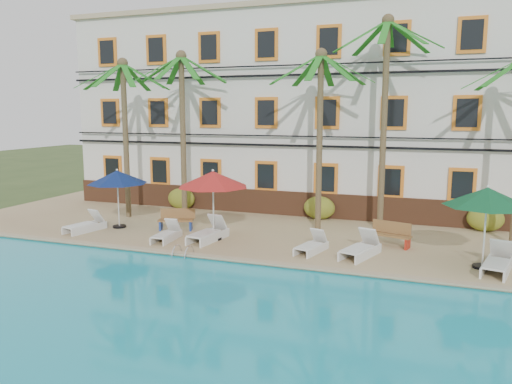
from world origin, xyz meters
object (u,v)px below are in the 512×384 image
at_px(umbrella_blue, 117,177).
at_px(umbrella_red, 213,180).
at_px(lounger_b, 167,234).
at_px(bench_right, 392,234).
at_px(pool_ladder, 183,255).
at_px(bench_left, 176,219).
at_px(palm_c, 320,115).
at_px(lounger_e, 361,248).
at_px(palm_d, 385,96).
at_px(lounger_d, 312,245).
at_px(lounger_a, 86,225).
at_px(lounger_c, 209,233).
at_px(palm_b, 182,112).
at_px(lounger_f, 497,262).
at_px(umbrella_green, 487,197).
at_px(palm_a, 125,115).

bearing_deg(umbrella_blue, umbrella_red, -5.88).
relative_size(umbrella_blue, lounger_b, 1.51).
bearing_deg(bench_right, pool_ladder, -150.82).
relative_size(umbrella_red, bench_left, 1.80).
bearing_deg(palm_c, lounger_b, -144.14).
bearing_deg(umbrella_red, bench_right, 11.73).
bearing_deg(bench_right, lounger_e, -116.25).
xyz_separation_m(palm_d, lounger_d, (-1.95, -4.29, -5.42)).
bearing_deg(lounger_d, lounger_e, 1.42).
bearing_deg(lounger_a, palm_d, 20.60).
distance_m(lounger_c, lounger_e, 6.00).
distance_m(palm_b, lounger_d, 9.45).
relative_size(lounger_b, lounger_c, 0.80).
distance_m(palm_c, lounger_e, 6.22).
relative_size(palm_d, bench_left, 5.69).
height_order(umbrella_blue, lounger_e, umbrella_blue).
height_order(palm_b, lounger_b, palm_b).
bearing_deg(palm_c, pool_ladder, -123.64).
distance_m(palm_d, bench_left, 10.21).
height_order(lounger_a, lounger_b, lounger_a).
bearing_deg(lounger_e, palm_d, 87.31).
height_order(palm_d, lounger_a, palm_d).
bearing_deg(umbrella_blue, lounger_f, -4.38).
xyz_separation_m(palm_d, umbrella_green, (3.73, -4.22, -3.34)).
distance_m(umbrella_red, umbrella_green, 9.81).
distance_m(lounger_b, lounger_e, 7.58).
relative_size(palm_a, umbrella_red, 2.66).
height_order(palm_a, bench_left, palm_a).
height_order(palm_a, umbrella_red, palm_a).
bearing_deg(palm_b, umbrella_red, -47.42).
bearing_deg(umbrella_green, lounger_b, -178.12).
distance_m(bench_right, pool_ladder, 7.87).
height_order(lounger_c, bench_left, lounger_c).
bearing_deg(pool_ladder, lounger_f, 9.74).
xyz_separation_m(lounger_a, lounger_b, (4.04, -0.16, -0.02)).
height_order(umbrella_red, lounger_d, umbrella_red).
distance_m(umbrella_green, lounger_a, 15.67).
xyz_separation_m(palm_c, palm_d, (2.53, 0.81, 0.75)).
relative_size(lounger_a, lounger_b, 1.13).
distance_m(lounger_f, bench_right, 4.02).
relative_size(lounger_a, lounger_e, 0.92).
relative_size(palm_c, umbrella_green, 2.77).
xyz_separation_m(palm_a, lounger_b, (4.06, -3.37, -4.61)).
xyz_separation_m(umbrella_blue, lounger_d, (8.92, -0.95, -1.97)).
height_order(palm_a, lounger_e, palm_a).
xyz_separation_m(palm_c, pool_ladder, (-3.63, -5.45, -4.93)).
xyz_separation_m(lounger_a, lounger_d, (9.85, 0.15, -0.03)).
distance_m(palm_a, pool_ladder, 9.01).
relative_size(palm_a, lounger_c, 3.50).
distance_m(palm_d, lounger_d, 7.19).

